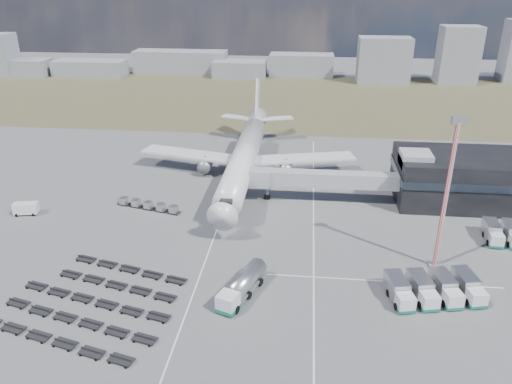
# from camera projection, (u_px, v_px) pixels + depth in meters

# --- Properties ---
(ground) EXTENTS (420.00, 420.00, 0.00)m
(ground) POSITION_uv_depth(u_px,v_px,m) (222.00, 246.00, 87.60)
(ground) COLOR #565659
(ground) RESTS_ON ground
(grass_strip) EXTENTS (420.00, 90.00, 0.01)m
(grass_strip) POSITION_uv_depth(u_px,v_px,m) (271.00, 99.00, 187.44)
(grass_strip) COLOR #4A482C
(grass_strip) RESTS_ON ground
(lane_markings) EXTENTS (47.12, 110.00, 0.01)m
(lane_markings) POSITION_uv_depth(u_px,v_px,m) (279.00, 241.00, 89.39)
(lane_markings) COLOR silver
(lane_markings) RESTS_ON ground
(terminal) EXTENTS (30.40, 16.40, 11.00)m
(terminal) POSITION_uv_depth(u_px,v_px,m) (470.00, 178.00, 102.66)
(terminal) COLOR black
(terminal) RESTS_ON ground
(jet_bridge) EXTENTS (30.30, 3.80, 7.05)m
(jet_bridge) POSITION_uv_depth(u_px,v_px,m) (314.00, 179.00, 102.56)
(jet_bridge) COLOR #939399
(jet_bridge) RESTS_ON ground
(airliner) EXTENTS (51.59, 64.53, 17.62)m
(airliner) POSITION_uv_depth(u_px,v_px,m) (245.00, 155.00, 114.82)
(airliner) COLOR silver
(airliner) RESTS_ON ground
(skyline) EXTENTS (303.86, 26.43, 25.36)m
(skyline) POSITION_uv_depth(u_px,v_px,m) (269.00, 59.00, 219.59)
(skyline) COLOR gray
(skyline) RESTS_ON ground
(fuel_tanker) EXTENTS (6.58, 11.38, 3.59)m
(fuel_tanker) POSITION_uv_depth(u_px,v_px,m) (242.00, 286.00, 73.59)
(fuel_tanker) COLOR silver
(fuel_tanker) RESTS_ON ground
(pushback_tug) EXTENTS (3.55, 2.10, 1.54)m
(pushback_tug) POSITION_uv_depth(u_px,v_px,m) (221.00, 221.00, 94.69)
(pushback_tug) COLOR silver
(pushback_tug) RESTS_ON ground
(utility_van) EXTENTS (4.90, 2.90, 2.43)m
(utility_van) POSITION_uv_depth(u_px,v_px,m) (26.00, 209.00, 98.49)
(utility_van) COLOR silver
(utility_van) RESTS_ON ground
(catering_truck) EXTENTS (2.39, 5.51, 2.50)m
(catering_truck) POSITION_uv_depth(u_px,v_px,m) (267.00, 176.00, 113.90)
(catering_truck) COLOR silver
(catering_truck) RESTS_ON ground
(service_trucks_near) EXTENTS (14.30, 9.75, 2.91)m
(service_trucks_near) POSITION_uv_depth(u_px,v_px,m) (434.00, 289.00, 73.24)
(service_trucks_near) COLOR silver
(service_trucks_near) RESTS_ON ground
(uld_row) EXTENTS (13.85, 4.89, 1.53)m
(uld_row) POSITION_uv_depth(u_px,v_px,m) (148.00, 205.00, 100.71)
(uld_row) COLOR black
(uld_row) RESTS_ON ground
(baggage_dollies) EXTENTS (27.59, 24.77, 0.77)m
(baggage_dollies) POSITION_uv_depth(u_px,v_px,m) (93.00, 302.00, 72.26)
(baggage_dollies) COLOR black
(baggage_dollies) RESTS_ON ground
(floodlight_mast) EXTENTS (2.41, 1.95, 25.22)m
(floodlight_mast) POSITION_uv_depth(u_px,v_px,m) (446.00, 196.00, 76.70)
(floodlight_mast) COLOR #B01C1C
(floodlight_mast) RESTS_ON ground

